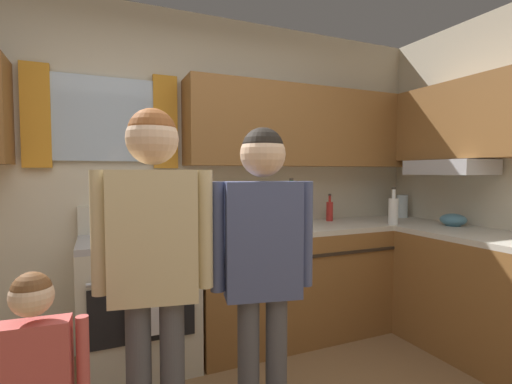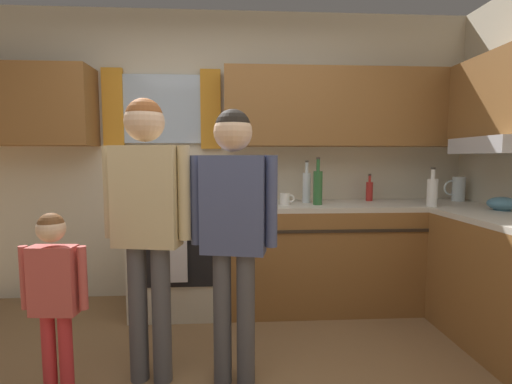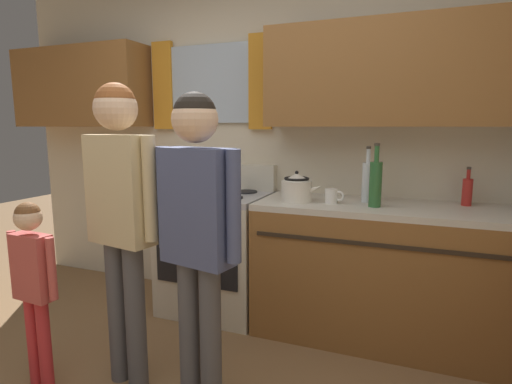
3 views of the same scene
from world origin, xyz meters
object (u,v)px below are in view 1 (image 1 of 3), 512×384
(bottle_milk_white, at_px, (393,210))
(bottle_tall_clear, at_px, (276,209))
(stove_oven, at_px, (138,299))
(adult_in_plaid, at_px, (263,252))
(adult_holding_child, at_px, (154,250))
(small_child, at_px, (35,384))
(bottle_sauce_red, at_px, (330,211))
(mug_ceramic_white, at_px, (259,224))
(bottle_wine_green, at_px, (291,209))
(mixing_bowl, at_px, (453,220))
(water_pitcher, at_px, (401,206))
(stovetop_kettle, at_px, (232,220))

(bottle_milk_white, relative_size, bottle_tall_clear, 0.85)
(stove_oven, xyz_separation_m, adult_in_plaid, (0.45, -1.08, 0.51))
(adult_holding_child, distance_m, adult_in_plaid, 0.49)
(adult_in_plaid, bearing_deg, small_child, -171.00)
(bottle_milk_white, height_order, bottle_sauce_red, bottle_milk_white)
(mug_ceramic_white, bearing_deg, adult_in_plaid, -113.07)
(adult_in_plaid, xyz_separation_m, small_child, (-0.90, -0.14, -0.34))
(bottle_wine_green, distance_m, bottle_sauce_red, 0.60)
(mug_ceramic_white, height_order, adult_holding_child, adult_holding_child)
(stove_oven, relative_size, small_child, 1.08)
(mixing_bowl, bearing_deg, bottle_sauce_red, 138.96)
(bottle_sauce_red, height_order, water_pitcher, bottle_sauce_red)
(mixing_bowl, xyz_separation_m, small_child, (-2.89, -0.72, -0.31))
(stove_oven, distance_m, mug_ceramic_white, 1.01)
(bottle_milk_white, distance_m, small_child, 2.71)
(stovetop_kettle, xyz_separation_m, mixing_bowl, (1.79, -0.40, -0.05))
(mug_ceramic_white, bearing_deg, stove_oven, 174.98)
(mug_ceramic_white, xyz_separation_m, small_child, (-1.33, -1.14, -0.31))
(bottle_tall_clear, bearing_deg, small_child, -140.33)
(stovetop_kettle, height_order, mixing_bowl, stovetop_kettle)
(bottle_tall_clear, height_order, mixing_bowl, bottle_tall_clear)
(water_pitcher, relative_size, mixing_bowl, 1.08)
(mug_ceramic_white, bearing_deg, bottle_tall_clear, 32.33)
(bottle_tall_clear, bearing_deg, mixing_bowl, -22.10)
(bottle_tall_clear, height_order, small_child, bottle_tall_clear)
(water_pitcher, bearing_deg, mixing_bowl, -93.11)
(mixing_bowl, xyz_separation_m, adult_in_plaid, (-1.99, -0.58, 0.03))
(stove_oven, bearing_deg, bottle_tall_clear, 2.79)
(adult_holding_child, bearing_deg, small_child, -154.53)
(stovetop_kettle, distance_m, water_pitcher, 1.84)
(bottle_sauce_red, bearing_deg, stovetop_kettle, -165.77)
(mug_ceramic_white, bearing_deg, bottle_wine_green, -3.08)
(stovetop_kettle, height_order, adult_in_plaid, adult_in_plaid)
(bottle_wine_green, height_order, mixing_bowl, bottle_wine_green)
(bottle_tall_clear, bearing_deg, adult_in_plaid, -119.19)
(bottle_milk_white, relative_size, water_pitcher, 1.42)
(bottle_milk_white, distance_m, water_pitcher, 0.54)
(stovetop_kettle, relative_size, adult_holding_child, 0.17)
(bottle_milk_white, bearing_deg, stovetop_kettle, 174.29)
(stove_oven, xyz_separation_m, bottle_sauce_red, (1.69, 0.16, 0.53))
(bottle_sauce_red, relative_size, adult_in_plaid, 0.16)
(bottle_wine_green, xyz_separation_m, adult_holding_child, (-1.18, -0.93, -0.04))
(small_child, bearing_deg, mixing_bowl, 13.98)
(stove_oven, distance_m, stovetop_kettle, 0.84)
(bottle_milk_white, xyz_separation_m, stovetop_kettle, (-1.40, 0.14, -0.02))
(stovetop_kettle, bearing_deg, mug_ceramic_white, 5.92)
(bottle_wine_green, distance_m, small_child, 2.00)
(adult_holding_child, bearing_deg, bottle_milk_white, 20.54)
(stove_oven, xyz_separation_m, mixing_bowl, (2.44, -0.50, 0.48))
(stove_oven, bearing_deg, adult_holding_child, -91.56)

